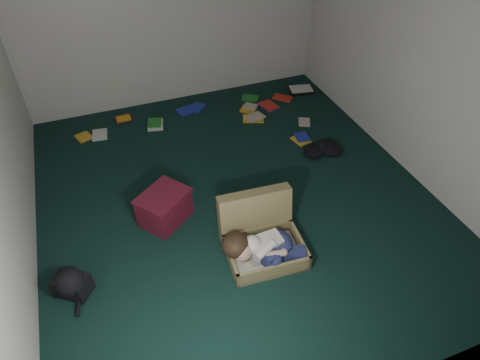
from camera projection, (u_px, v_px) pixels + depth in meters
floor at (235, 196)px, 4.57m from camera, size 4.50×4.50×0.00m
wall_back at (171, 5)px, 5.32m from camera, size 4.50×0.00×4.50m
wall_front at (390, 292)px, 2.13m from camera, size 4.50×0.00×4.50m
wall_right at (421, 52)px, 4.27m from camera, size 0.00×4.50×4.50m
suitcase at (261, 235)px, 3.95m from camera, size 0.74×0.73×0.51m
person at (262, 247)px, 3.78m from camera, size 0.75×0.40×0.32m
maroon_bin at (164, 207)px, 4.21m from camera, size 0.61×0.59×0.33m
backpack at (72, 284)px, 3.59m from camera, size 0.45×0.44×0.21m
clothing_pile at (325, 151)px, 5.07m from camera, size 0.50×0.46×0.13m
paper_tray at (301, 90)px, 6.28m from camera, size 0.40×0.33×0.05m
book_scatter at (213, 117)px, 5.75m from camera, size 3.00×1.54×0.02m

